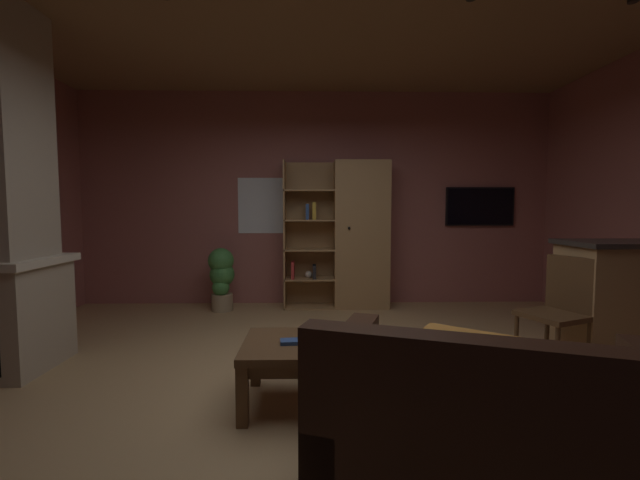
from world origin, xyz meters
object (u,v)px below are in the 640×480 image
coffee_table (291,354)px  potted_floor_plant (222,276)px  table_book_0 (289,342)px  leather_couch (493,438)px  wall_mounted_tv (480,207)px  dining_chair (560,306)px  bookshelf_cabinet (354,235)px

coffee_table → potted_floor_plant: potted_floor_plant is taller
table_book_0 → potted_floor_plant: (-1.01, 2.60, 0.02)m
leather_couch → table_book_0: bearing=135.2°
table_book_0 → wall_mounted_tv: 3.98m
wall_mounted_tv → potted_floor_plant: bearing=-173.7°
potted_floor_plant → wall_mounted_tv: bearing=6.3°
dining_chair → wall_mounted_tv: 2.59m
leather_couch → potted_floor_plant: 4.03m
coffee_table → wall_mounted_tv: (2.46, 2.94, 1.01)m
bookshelf_cabinet → coffee_table: bearing=-104.5°
leather_couch → wall_mounted_tv: (1.53, 3.91, 1.04)m
bookshelf_cabinet → table_book_0: (-0.71, -2.77, -0.52)m
bookshelf_cabinet → coffee_table: size_ratio=2.91×
bookshelf_cabinet → potted_floor_plant: size_ratio=2.39×
dining_chair → leather_couch: bearing=-129.0°
bookshelf_cabinet → leather_couch: 3.76m
potted_floor_plant → wall_mounted_tv: (3.48, 0.38, 0.89)m
wall_mounted_tv → coffee_table: bearing=-129.9°
bookshelf_cabinet → dining_chair: 2.67m
potted_floor_plant → wall_mounted_tv: wall_mounted_tv is taller
dining_chair → wall_mounted_tv: bearing=82.0°
dining_chair → bookshelf_cabinet: bearing=122.4°
coffee_table → potted_floor_plant: 2.76m
leather_couch → potted_floor_plant: (-1.94, 3.53, 0.15)m
bookshelf_cabinet → wall_mounted_tv: bookshelf_cabinet is taller
bookshelf_cabinet → table_book_0: size_ratio=16.28×
bookshelf_cabinet → table_book_0: 2.91m
table_book_0 → potted_floor_plant: bearing=111.2°
table_book_0 → bookshelf_cabinet: bearing=75.6°
coffee_table → dining_chair: bearing=13.4°
bookshelf_cabinet → leather_couch: bearing=-86.6°
potted_floor_plant → table_book_0: bearing=-68.8°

